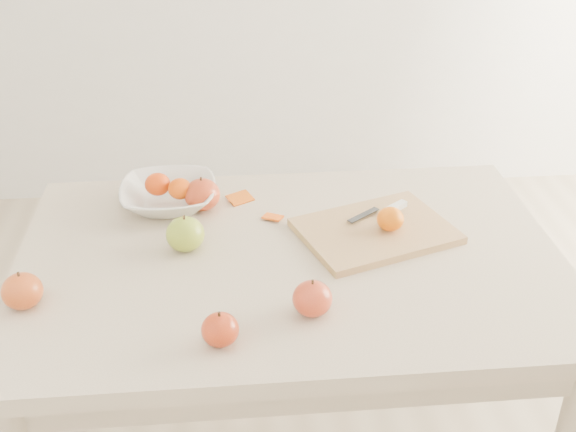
{
  "coord_description": "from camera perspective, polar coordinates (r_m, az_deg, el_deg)",
  "views": [
    {
      "loc": [
        -0.13,
        -1.33,
        1.62
      ],
      "look_at": [
        0.0,
        0.05,
        0.82
      ],
      "focal_mm": 45.0,
      "sensor_mm": 36.0,
      "label": 1
    }
  ],
  "objects": [
    {
      "name": "table",
      "position": [
        1.65,
        0.16,
        -5.97
      ],
      "size": [
        1.2,
        0.8,
        0.75
      ],
      "color": "beige",
      "rests_on": "ground"
    },
    {
      "name": "apple_red_e",
      "position": [
        1.4,
        1.94,
        -6.53
      ],
      "size": [
        0.08,
        0.08,
        0.07
      ],
      "primitive_type": "ellipsoid",
      "color": "#A10D17",
      "rests_on": "table"
    },
    {
      "name": "orange_peel_b",
      "position": [
        1.73,
        -1.21,
        -0.15
      ],
      "size": [
        0.06,
        0.05,
        0.01
      ],
      "primitive_type": "cube",
      "rotation": [
        -0.14,
        0.0,
        -0.46
      ],
      "color": "#ED5B10",
      "rests_on": "table"
    },
    {
      "name": "cutting_board",
      "position": [
        1.67,
        6.92,
        -1.18
      ],
      "size": [
        0.4,
        0.34,
        0.02
      ],
      "primitive_type": "cube",
      "rotation": [
        0.0,
        0.0,
        0.34
      ],
      "color": "#AE7F57",
      "rests_on": "table"
    },
    {
      "name": "apple_red_d",
      "position": [
        1.51,
        -20.27,
        -5.58
      ],
      "size": [
        0.08,
        0.08,
        0.07
      ],
      "primitive_type": "ellipsoid",
      "color": "#8F1302",
      "rests_on": "table"
    },
    {
      "name": "apple_red_a",
      "position": [
        1.76,
        -6.8,
        1.68
      ],
      "size": [
        0.09,
        0.09,
        0.08
      ],
      "primitive_type": "ellipsoid",
      "color": "maroon",
      "rests_on": "table"
    },
    {
      "name": "board_tangerine",
      "position": [
        1.65,
        8.08,
        -0.23
      ],
      "size": [
        0.06,
        0.06,
        0.05
      ],
      "primitive_type": "ellipsoid",
      "color": "#E46308",
      "rests_on": "cutting_board"
    },
    {
      "name": "bowl_tangerine_far",
      "position": [
        1.76,
        -8.54,
        2.15
      ],
      "size": [
        0.06,
        0.06,
        0.05
      ],
      "primitive_type": "ellipsoid",
      "color": "#DA5007",
      "rests_on": "fruit_bowl"
    },
    {
      "name": "bowl_tangerine_near",
      "position": [
        1.79,
        -10.27,
        2.5
      ],
      "size": [
        0.06,
        0.06,
        0.06
      ],
      "primitive_type": "ellipsoid",
      "color": "#C73C07",
      "rests_on": "fruit_bowl"
    },
    {
      "name": "orange_peel_a",
      "position": [
        1.81,
        -3.8,
        1.3
      ],
      "size": [
        0.07,
        0.07,
        0.01
      ],
      "primitive_type": "cube",
      "rotation": [
        0.21,
        0.0,
        0.52
      ],
      "color": "#C4520D",
      "rests_on": "table"
    },
    {
      "name": "apple_green",
      "position": [
        1.61,
        -8.12,
        -1.43
      ],
      "size": [
        0.09,
        0.09,
        0.08
      ],
      "primitive_type": "ellipsoid",
      "color": "olive",
      "rests_on": "table"
    },
    {
      "name": "fruit_bowl",
      "position": [
        1.79,
        -9.41,
        1.59
      ],
      "size": [
        0.23,
        0.23,
        0.06
      ],
      "primitive_type": "imported",
      "color": "white",
      "rests_on": "table"
    },
    {
      "name": "paring_knife",
      "position": [
        1.73,
        8.01,
        0.55
      ],
      "size": [
        0.16,
        0.09,
        0.01
      ],
      "color": "white",
      "rests_on": "cutting_board"
    },
    {
      "name": "apple_red_c",
      "position": [
        1.34,
        -5.38,
        -8.93
      ],
      "size": [
        0.07,
        0.07,
        0.06
      ],
      "primitive_type": "ellipsoid",
      "color": "#8E1603",
      "rests_on": "table"
    }
  ]
}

